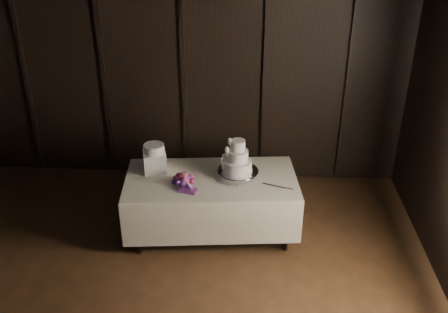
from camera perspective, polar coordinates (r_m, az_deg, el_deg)
room at (r=3.78m, az=-12.01°, el=-7.92°), size 6.08×7.08×3.08m
display_table at (r=5.96m, az=-1.44°, el=-5.36°), size 2.09×1.24×0.76m
cake_stand at (r=5.78m, az=1.58°, el=-1.99°), size 0.62×0.62×0.09m
wedding_cake at (r=5.68m, az=1.31°, el=-0.33°), size 0.36×0.32×0.39m
bouquet at (r=5.62m, az=-4.53°, el=-2.76°), size 0.41×0.48×0.20m
box_pedestal at (r=5.93m, az=-7.91°, el=-0.59°), size 0.32×0.32×0.25m
small_cake at (r=5.85m, az=-8.01°, el=0.90°), size 0.25×0.25×0.10m
cake_knife at (r=5.65m, az=5.74°, el=-3.35°), size 0.36×0.15×0.01m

